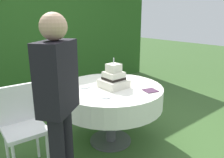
{
  "coord_description": "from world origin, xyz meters",
  "views": [
    {
      "loc": [
        -1.64,
        -2.0,
        1.59
      ],
      "look_at": [
        0.01,
        -0.02,
        0.84
      ],
      "focal_mm": 36.09,
      "sensor_mm": 36.0,
      "label": 1
    }
  ],
  "objects_px": {
    "wedding_cake": "(114,79)",
    "serving_plate_near": "(106,97)",
    "serving_plate_far": "(85,87)",
    "garden_chair": "(22,120)",
    "cake_table": "(110,96)",
    "napkin_stack": "(150,91)",
    "standing_person": "(59,102)"
  },
  "relations": [
    {
      "from": "serving_plate_near",
      "to": "napkin_stack",
      "type": "bearing_deg",
      "value": -16.85
    },
    {
      "from": "wedding_cake",
      "to": "serving_plate_far",
      "type": "bearing_deg",
      "value": 142.11
    },
    {
      "from": "cake_table",
      "to": "napkin_stack",
      "type": "relative_size",
      "value": 8.79
    },
    {
      "from": "cake_table",
      "to": "napkin_stack",
      "type": "bearing_deg",
      "value": -58.38
    },
    {
      "from": "cake_table",
      "to": "serving_plate_far",
      "type": "xyz_separation_m",
      "value": [
        -0.25,
        0.17,
        0.13
      ]
    },
    {
      "from": "serving_plate_near",
      "to": "napkin_stack",
      "type": "relative_size",
      "value": 0.7
    },
    {
      "from": "serving_plate_near",
      "to": "standing_person",
      "type": "bearing_deg",
      "value": -160.07
    },
    {
      "from": "serving_plate_far",
      "to": "wedding_cake",
      "type": "bearing_deg",
      "value": -37.89
    },
    {
      "from": "cake_table",
      "to": "garden_chair",
      "type": "relative_size",
      "value": 1.42
    },
    {
      "from": "garden_chair",
      "to": "standing_person",
      "type": "relative_size",
      "value": 0.56
    },
    {
      "from": "serving_plate_near",
      "to": "serving_plate_far",
      "type": "height_order",
      "value": "same"
    },
    {
      "from": "wedding_cake",
      "to": "serving_plate_far",
      "type": "height_order",
      "value": "wedding_cake"
    },
    {
      "from": "serving_plate_far",
      "to": "serving_plate_near",
      "type": "bearing_deg",
      "value": -92.23
    },
    {
      "from": "cake_table",
      "to": "standing_person",
      "type": "relative_size",
      "value": 0.79
    },
    {
      "from": "wedding_cake",
      "to": "serving_plate_far",
      "type": "xyz_separation_m",
      "value": [
        -0.27,
        0.21,
        -0.1
      ]
    },
    {
      "from": "wedding_cake",
      "to": "cake_table",
      "type": "bearing_deg",
      "value": 117.16
    },
    {
      "from": "standing_person",
      "to": "wedding_cake",
      "type": "bearing_deg",
      "value": 25.67
    },
    {
      "from": "cake_table",
      "to": "wedding_cake",
      "type": "relative_size",
      "value": 3.51
    },
    {
      "from": "standing_person",
      "to": "garden_chair",
      "type": "bearing_deg",
      "value": 98.18
    },
    {
      "from": "cake_table",
      "to": "napkin_stack",
      "type": "height_order",
      "value": "napkin_stack"
    },
    {
      "from": "cake_table",
      "to": "serving_plate_near",
      "type": "distance_m",
      "value": 0.39
    },
    {
      "from": "serving_plate_near",
      "to": "wedding_cake",
      "type": "bearing_deg",
      "value": 36.72
    },
    {
      "from": "napkin_stack",
      "to": "cake_table",
      "type": "bearing_deg",
      "value": 121.62
    },
    {
      "from": "garden_chair",
      "to": "standing_person",
      "type": "distance_m",
      "value": 0.79
    },
    {
      "from": "serving_plate_far",
      "to": "standing_person",
      "type": "bearing_deg",
      "value": -135.15
    },
    {
      "from": "serving_plate_far",
      "to": "garden_chair",
      "type": "distance_m",
      "value": 0.79
    },
    {
      "from": "serving_plate_near",
      "to": "standing_person",
      "type": "xyz_separation_m",
      "value": [
        -0.65,
        -0.24,
        0.19
      ]
    },
    {
      "from": "cake_table",
      "to": "serving_plate_far",
      "type": "distance_m",
      "value": 0.33
    },
    {
      "from": "wedding_cake",
      "to": "napkin_stack",
      "type": "bearing_deg",
      "value": -57.95
    },
    {
      "from": "cake_table",
      "to": "garden_chair",
      "type": "xyz_separation_m",
      "value": [
        -1.02,
        0.19,
        -0.07
      ]
    },
    {
      "from": "garden_chair",
      "to": "serving_plate_far",
      "type": "bearing_deg",
      "value": -1.33
    },
    {
      "from": "wedding_cake",
      "to": "serving_plate_near",
      "type": "relative_size",
      "value": 3.6
    }
  ]
}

